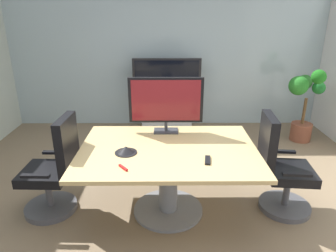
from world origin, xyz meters
The scene contains 11 objects.
ground_plane centered at (0.00, 0.00, 0.00)m, with size 6.78×6.78×0.00m, color #7A664C.
wall_back_glass_partition centered at (0.00, 2.83, 1.33)m, with size 5.78×0.10×2.65m, color #9EB2B7.
conference_table centered at (0.01, -0.02, 0.57)m, with size 1.81×1.28×0.76m.
office_chair_left centered at (-1.19, 0.00, 0.46)m, with size 0.60×0.58×1.09m.
office_chair_right centered at (1.22, 0.02, 0.46)m, with size 0.61×0.59×1.09m.
tv_monitor centered at (-0.01, 0.45, 1.12)m, with size 0.84×0.18×0.64m.
wall_display_unit centered at (0.01, 2.48, 0.44)m, with size 1.20×0.36×1.31m.
potted_plant centered at (2.25, 1.93, 0.69)m, with size 0.57×0.55×1.25m.
conference_phone centered at (-0.41, -0.12, 0.79)m, with size 0.22×0.22×0.07m.
remote_control centered at (0.38, -0.30, 0.77)m, with size 0.05×0.17×0.02m, color black.
whiteboard_marker centered at (-0.39, -0.44, 0.77)m, with size 0.13×0.02×0.02m, color red.
Camera 1 is at (-0.01, -2.84, 2.08)m, focal length 32.46 mm.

